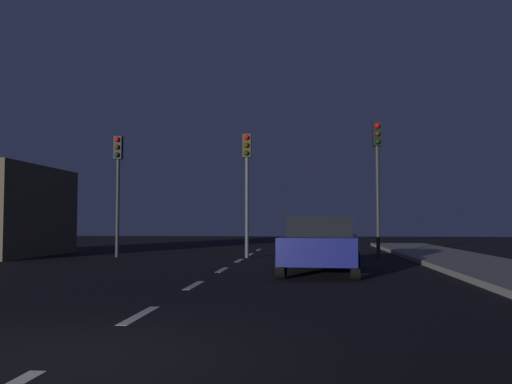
# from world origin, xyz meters

# --- Properties ---
(ground_plane) EXTENTS (80.00, 80.00, 0.00)m
(ground_plane) POSITION_xyz_m (0.00, 7.00, 0.00)
(ground_plane) COLOR black
(lane_stripe_second) EXTENTS (0.16, 1.60, 0.01)m
(lane_stripe_second) POSITION_xyz_m (0.00, 2.60, 0.00)
(lane_stripe_second) COLOR silver
(lane_stripe_second) RESTS_ON ground_plane
(lane_stripe_third) EXTENTS (0.16, 1.60, 0.01)m
(lane_stripe_third) POSITION_xyz_m (0.00, 6.40, 0.00)
(lane_stripe_third) COLOR silver
(lane_stripe_third) RESTS_ON ground_plane
(lane_stripe_fourth) EXTENTS (0.16, 1.60, 0.01)m
(lane_stripe_fourth) POSITION_xyz_m (0.00, 10.20, 0.00)
(lane_stripe_fourth) COLOR silver
(lane_stripe_fourth) RESTS_ON ground_plane
(lane_stripe_fifth) EXTENTS (0.16, 1.60, 0.01)m
(lane_stripe_fifth) POSITION_xyz_m (0.00, 14.00, 0.00)
(lane_stripe_fifth) COLOR silver
(lane_stripe_fifth) RESTS_ON ground_plane
(lane_stripe_sixth) EXTENTS (0.16, 1.60, 0.01)m
(lane_stripe_sixth) POSITION_xyz_m (0.00, 17.80, 0.00)
(lane_stripe_sixth) COLOR silver
(lane_stripe_sixth) RESTS_ON ground_plane
(lane_stripe_seventh) EXTENTS (0.16, 1.60, 0.01)m
(lane_stripe_seventh) POSITION_xyz_m (0.00, 21.60, 0.00)
(lane_stripe_seventh) COLOR silver
(lane_stripe_seventh) RESTS_ON ground_plane
(traffic_signal_left) EXTENTS (0.32, 0.38, 4.72)m
(traffic_signal_left) POSITION_xyz_m (-4.97, 15.45, 3.32)
(traffic_signal_left) COLOR #2D2D30
(traffic_signal_left) RESTS_ON ground_plane
(traffic_signal_center) EXTENTS (0.32, 0.38, 4.73)m
(traffic_signal_center) POSITION_xyz_m (0.10, 15.45, 3.32)
(traffic_signal_center) COLOR #4C4C51
(traffic_signal_center) RESTS_ON ground_plane
(traffic_signal_right) EXTENTS (0.32, 0.38, 5.09)m
(traffic_signal_right) POSITION_xyz_m (5.01, 15.45, 3.56)
(traffic_signal_right) COLOR #2D2D30
(traffic_signal_right) RESTS_ON ground_plane
(car_stopped_ahead) EXTENTS (2.28, 4.70, 1.50)m
(car_stopped_ahead) POSITION_xyz_m (2.79, 9.53, 0.77)
(car_stopped_ahead) COLOR navy
(car_stopped_ahead) RESTS_ON ground_plane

